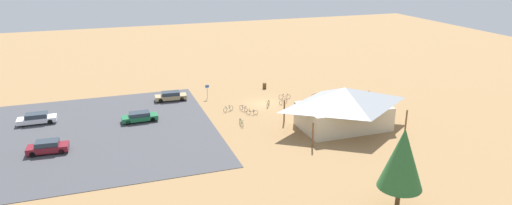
% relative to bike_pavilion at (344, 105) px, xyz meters
% --- Properties ---
extents(ground, '(160.00, 160.00, 0.00)m').
position_rel_bike_pavilion_xyz_m(ground, '(6.17, -12.06, -2.95)').
color(ground, '#937047').
rests_on(ground, ground).
extents(parking_lot_asphalt, '(36.06, 29.67, 0.05)m').
position_rel_bike_pavilion_xyz_m(parking_lot_asphalt, '(33.33, -8.25, -2.93)').
color(parking_lot_asphalt, '#424247').
rests_on(parking_lot_asphalt, ground).
extents(bike_pavilion, '(12.91, 8.76, 5.28)m').
position_rel_bike_pavilion_xyz_m(bike_pavilion, '(0.00, 0.00, 0.00)').
color(bike_pavilion, beige).
rests_on(bike_pavilion, ground).
extents(trash_bin, '(0.60, 0.60, 0.90)m').
position_rel_bike_pavilion_xyz_m(trash_bin, '(3.44, -19.40, -2.50)').
color(trash_bin, brown).
rests_on(trash_bin, ground).
extents(lot_sign, '(0.56, 0.08, 2.20)m').
position_rel_bike_pavilion_xyz_m(lot_sign, '(13.45, -17.34, -1.54)').
color(lot_sign, '#99999E').
rests_on(lot_sign, ground).
extents(pine_center, '(3.76, 3.76, 7.66)m').
position_rel_bike_pavilion_xyz_m(pine_center, '(5.34, 18.79, 2.03)').
color(pine_center, brown).
rests_on(pine_center, ground).
extents(bicycle_orange_trailside, '(0.48, 1.71, 0.75)m').
position_rel_bike_pavilion_xyz_m(bicycle_orange_trailside, '(-0.69, -8.47, -2.61)').
color(bicycle_orange_trailside, black).
rests_on(bicycle_orange_trailside, ground).
extents(bicycle_black_edge_north, '(1.44, 0.83, 0.81)m').
position_rel_bike_pavilion_xyz_m(bicycle_black_edge_north, '(9.33, -8.31, -2.61)').
color(bicycle_black_edge_north, black).
rests_on(bicycle_black_edge_north, ground).
extents(bicycle_blue_by_bin, '(1.16, 1.30, 0.83)m').
position_rel_bike_pavilion_xyz_m(bicycle_blue_by_bin, '(-2.13, -11.66, -2.58)').
color(bicycle_blue_by_bin, black).
rests_on(bicycle_blue_by_bin, ground).
extents(bicycle_green_lone_east, '(0.48, 1.82, 0.83)m').
position_rel_bike_pavilion_xyz_m(bicycle_green_lone_east, '(11.96, -4.87, -2.56)').
color(bicycle_green_lone_east, black).
rests_on(bicycle_green_lone_east, ground).
extents(bicycle_yellow_near_sign, '(1.00, 1.54, 0.88)m').
position_rel_bike_pavilion_xyz_m(bicycle_yellow_near_sign, '(6.05, -10.74, -2.56)').
color(bicycle_yellow_near_sign, black).
rests_on(bicycle_yellow_near_sign, ground).
extents(bicycle_red_yard_center, '(1.75, 0.55, 0.85)m').
position_rel_bike_pavilion_xyz_m(bicycle_red_yard_center, '(2.48, -13.19, -2.58)').
color(bicycle_red_yard_center, black).
rests_on(bicycle_red_yard_center, ground).
extents(bicycle_purple_front_row, '(0.73, 1.55, 0.84)m').
position_rel_bike_pavilion_xyz_m(bicycle_purple_front_row, '(10.00, -10.08, -2.58)').
color(bicycle_purple_front_row, black).
rests_on(bicycle_purple_front_row, ground).
extents(bicycle_white_mid_cluster, '(1.51, 0.76, 0.79)m').
position_rel_bike_pavilion_xyz_m(bicycle_white_mid_cluster, '(3.59, -11.05, -2.61)').
color(bicycle_white_mid_cluster, black).
rests_on(bicycle_white_mid_cluster, ground).
extents(bicycle_teal_lone_west, '(1.61, 0.71, 0.81)m').
position_rel_bike_pavilion_xyz_m(bicycle_teal_lone_west, '(12.04, -10.70, -2.59)').
color(bicycle_teal_lone_west, black).
rests_on(bicycle_teal_lone_west, ground).
extents(car_green_far_end, '(4.61, 1.89, 1.26)m').
position_rel_bike_pavilion_xyz_m(car_green_far_end, '(24.12, -10.57, -2.26)').
color(car_green_far_end, '#1E6B3D').
rests_on(car_green_far_end, parking_lot_asphalt).
extents(car_white_inner_stall, '(4.72, 1.88, 1.37)m').
position_rel_bike_pavilion_xyz_m(car_white_inner_stall, '(36.78, -14.17, -2.22)').
color(car_white_inner_stall, white).
rests_on(car_white_inner_stall, parking_lot_asphalt).
extents(car_maroon_by_curb, '(4.41, 2.09, 1.42)m').
position_rel_bike_pavilion_xyz_m(car_maroon_by_curb, '(34.68, -3.90, -2.20)').
color(car_maroon_by_curb, maroon).
rests_on(car_maroon_by_curb, parking_lot_asphalt).
extents(car_tan_back_corner, '(4.73, 2.02, 1.34)m').
position_rel_bike_pavilion_xyz_m(car_tan_back_corner, '(18.87, -18.08, -2.23)').
color(car_tan_back_corner, tan).
rests_on(car_tan_back_corner, parking_lot_asphalt).
extents(visitor_crossing_yard, '(0.36, 0.36, 1.69)m').
position_rel_bike_pavilion_xyz_m(visitor_crossing_yard, '(-2.59, -9.87, -2.07)').
color(visitor_crossing_yard, '#2D3347').
rests_on(visitor_crossing_yard, ground).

